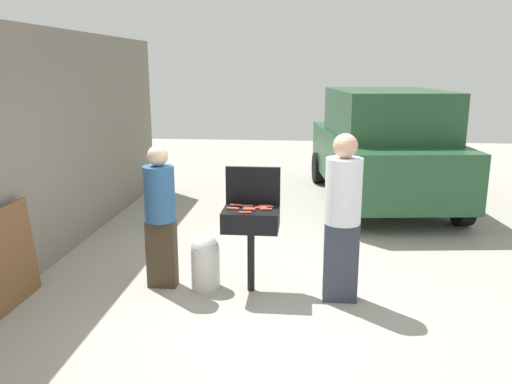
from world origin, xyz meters
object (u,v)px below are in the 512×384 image
Objects in this scene: hot_dog_4 at (250,209)px; person_right at (343,213)px; leaning_board at (10,257)px; hot_dog_3 at (245,212)px; parked_minivan at (383,146)px; hot_dog_1 at (236,205)px; hot_dog_9 at (266,209)px; propane_tank at (205,260)px; hot_dog_2 at (265,206)px; hot_dog_8 at (267,207)px; bbq_grill at (251,222)px; hot_dog_6 at (247,206)px; person_left at (160,212)px; hot_dog_7 at (249,210)px; hot_dog_5 at (233,209)px; hot_dog_0 at (261,208)px.

hot_dog_4 is 0.07× the size of person_right.
leaning_board reaches higher than hot_dog_4.
parked_minivan is (1.97, 4.25, 0.08)m from hot_dog_3.
hot_dog_1 is 4.50m from parked_minivan.
propane_tank is at bearing 175.88° from hot_dog_9.
hot_dog_8 is at bearing -40.38° from hot_dog_2.
bbq_grill is 7.15× the size of hot_dog_4.
hot_dog_6 is 1.03m from person_right.
person_left is (-0.99, 0.04, -0.07)m from hot_dog_4.
hot_dog_6 is (-0.01, 0.25, 0.00)m from hot_dog_3.
person_right reaches higher than hot_dog_6.
hot_dog_7 is 4.57m from parked_minivan.
hot_dog_2 is 0.21× the size of propane_tank.
propane_tank is at bearing 17.94° from leaning_board.
hot_dog_3 is 1.00× the size of hot_dog_7.
hot_dog_9 is at bearing 12.42° from leaning_board.
hot_dog_6 is (-0.19, -0.02, 0.00)m from hot_dog_2.
hot_dog_9 is at bearing -80.24° from hot_dog_2.
hot_dog_1 and hot_dog_9 have the same top height.
hot_dog_2 and hot_dog_4 have the same top height.
parked_minivan is (1.94, 4.10, 0.08)m from hot_dog_4.
hot_dog_7 is 0.80m from propane_tank.
hot_dog_1 and hot_dog_7 have the same top height.
hot_dog_4 is 1.00× the size of hot_dog_8.
propane_tank is 0.73m from person_left.
hot_dog_9 is at bearing -4.12° from propane_tank.
bbq_grill is at bearing 57.80° from parked_minivan.
hot_dog_2 is 1.00× the size of hot_dog_8.
leaning_board is (-2.23, -0.56, -0.42)m from hot_dog_5.
hot_dog_2 and hot_dog_8 have the same top height.
hot_dog_3 and hot_dog_4 have the same top height.
propane_tank is at bearing 175.63° from hot_dog_4.
bbq_grill is 7.15× the size of hot_dog_5.
hot_dog_9 is at bearing 59.77° from parked_minivan.
hot_dog_0 is 0.21× the size of propane_tank.
hot_dog_2 is (0.03, 0.08, 0.00)m from hot_dog_0.
hot_dog_6 is 0.13× the size of leaning_board.
hot_dog_6 is 4.47m from parked_minivan.
person_right is at bearing -8.30° from bbq_grill.
leaning_board reaches higher than propane_tank.
hot_dog_3 reaches higher than propane_tank.
hot_dog_0 is 0.08m from hot_dog_8.
leaning_board is at bearing -165.54° from hot_dog_8.
hot_dog_0 is at bearing 13.78° from leaning_board.
parked_minivan reaches higher than person_right.
hot_dog_7 is 1.00× the size of hot_dog_9.
hot_dog_5 is at bearing 171.98° from hot_dog_7.
propane_tank is 2.01m from leaning_board.
hot_dog_1 and hot_dog_8 have the same top height.
person_right is at bearing -13.56° from person_left.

